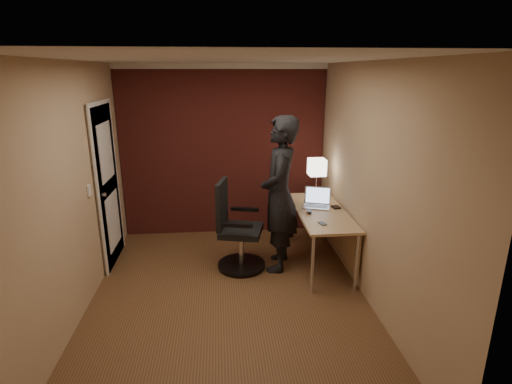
% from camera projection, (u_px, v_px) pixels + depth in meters
% --- Properties ---
extents(room, '(4.00, 4.00, 4.00)m').
position_uv_depth(room, '(204.00, 150.00, 5.42)').
color(room, brown).
rests_on(room, ground).
extents(desk, '(0.60, 1.50, 0.73)m').
position_uv_depth(desk, '(326.00, 220.00, 5.02)').
color(desk, '#D9B17D').
rests_on(desk, ground).
extents(desk_lamp, '(0.22, 0.22, 0.54)m').
position_uv_depth(desk_lamp, '(317.00, 168.00, 5.37)').
color(desk_lamp, silver).
rests_on(desk_lamp, desk).
extents(laptop, '(0.40, 0.35, 0.23)m').
position_uv_depth(laptop, '(317.00, 201.00, 5.12)').
color(laptop, silver).
rests_on(laptop, desk).
extents(mouse, '(0.09, 0.11, 0.03)m').
position_uv_depth(mouse, '(309.00, 212.00, 4.87)').
color(mouse, black).
rests_on(mouse, desk).
extents(phone, '(0.09, 0.13, 0.01)m').
position_uv_depth(phone, '(322.00, 223.00, 4.54)').
color(phone, black).
rests_on(phone, desk).
extents(wallet, '(0.11, 0.12, 0.02)m').
position_uv_depth(wallet, '(336.00, 207.00, 5.06)').
color(wallet, black).
rests_on(wallet, desk).
extents(office_chair, '(0.61, 0.68, 1.11)m').
position_uv_depth(office_chair, '(236.00, 231.00, 4.94)').
color(office_chair, black).
rests_on(office_chair, ground).
extents(person, '(0.61, 0.78, 1.91)m').
position_uv_depth(person, '(279.00, 195.00, 4.84)').
color(person, black).
rests_on(person, ground).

